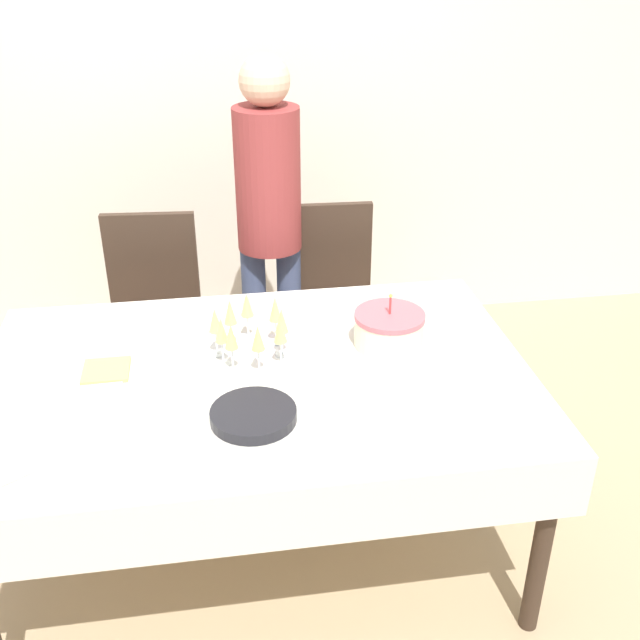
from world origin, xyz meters
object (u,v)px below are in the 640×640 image
object	(u,v)px
dining_chair_far_left	(154,314)
dining_chair_far_right	(330,302)
champagne_tray	(249,333)
plate_stack_main	(253,415)
person_standing	(269,207)
birthday_cake	(389,329)

from	to	relation	value
dining_chair_far_left	dining_chair_far_right	world-z (taller)	same
champagne_tray	dining_chair_far_right	bearing A→B (deg)	63.02
dining_chair_far_left	plate_stack_main	size ratio (longest dim) A/B	3.67
champagne_tray	plate_stack_main	world-z (taller)	champagne_tray
dining_chair_far_right	plate_stack_main	xyz separation A→B (m)	(-0.43, -1.17, 0.24)
dining_chair_far_left	dining_chair_far_right	distance (m)	0.79
dining_chair_far_left	person_standing	size ratio (longest dim) A/B	0.59
dining_chair_far_right	champagne_tray	size ratio (longest dim) A/B	2.91
plate_stack_main	dining_chair_far_right	bearing A→B (deg)	69.87
champagne_tray	person_standing	distance (m)	0.91
dining_chair_far_left	birthday_cake	size ratio (longest dim) A/B	3.87
dining_chair_far_left	person_standing	distance (m)	0.69
champagne_tray	person_standing	xyz separation A→B (m)	(0.15, 0.89, 0.12)
dining_chair_far_right	person_standing	distance (m)	0.52
birthday_cake	champagne_tray	xyz separation A→B (m)	(-0.48, -0.01, 0.03)
birthday_cake	plate_stack_main	distance (m)	0.62
dining_chair_far_right	birthday_cake	bearing A→B (deg)	-85.13
person_standing	plate_stack_main	bearing A→B (deg)	-97.78
dining_chair_far_right	champagne_tray	world-z (taller)	dining_chair_far_right
dining_chair_far_left	champagne_tray	size ratio (longest dim) A/B	2.91
plate_stack_main	person_standing	size ratio (longest dim) A/B	0.16
dining_chair_far_left	champagne_tray	xyz separation A→B (m)	(0.38, -0.81, 0.32)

